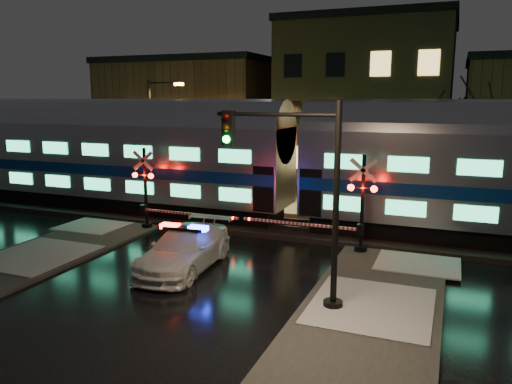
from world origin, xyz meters
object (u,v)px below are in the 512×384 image
police_car (185,249)px  crossing_signal_right (353,213)px  traffic_light (303,201)px  streetlight (154,131)px  crossing_signal_left (151,197)px

police_car → crossing_signal_right: crossing_signal_right is taller
police_car → traffic_light: 5.81m
traffic_light → streetlight: 18.21m
crossing_signal_right → crossing_signal_left: size_ratio=1.03×
traffic_light → police_car: bearing=155.0°
crossing_signal_left → crossing_signal_right: bearing=0.0°
crossing_signal_left → streetlight: size_ratio=0.76×
crossing_signal_right → crossing_signal_left: 9.49m
crossing_signal_right → crossing_signal_left: crossing_signal_right is taller
crossing_signal_right → streetlight: size_ratio=0.78×
police_car → traffic_light: traffic_light is taller
streetlight → crossing_signal_right: bearing=-26.2°
streetlight → traffic_light: bearing=-43.4°
police_car → traffic_light: bearing=-22.5°
crossing_signal_right → traffic_light: bearing=-93.8°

